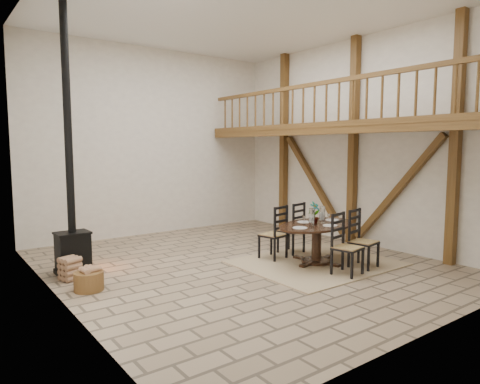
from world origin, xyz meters
TOP-DOWN VIEW (x-y plane):
  - ground at (0.00, 0.00)m, footprint 8.00×8.00m
  - room_shell at (1.19, 0.00)m, footprint 7.02×8.02m
  - rug at (1.25, -0.85)m, footprint 3.00×2.50m
  - dining_table at (1.25, -0.84)m, footprint 2.17×2.37m
  - wood_stove at (-2.93, 1.39)m, footprint 0.63×0.49m
  - log_basket at (-3.00, 0.24)m, footprint 0.48×0.48m
  - log_stack at (-3.10, 0.99)m, footprint 0.39×0.40m

SIDE VIEW (x-z plane):
  - ground at x=0.00m, z-range 0.00..0.00m
  - rug at x=1.25m, z-range 0.00..0.02m
  - log_basket at x=-3.00m, z-range -0.03..0.37m
  - log_stack at x=-3.10m, z-range 0.00..0.42m
  - dining_table at x=1.25m, z-range -0.18..1.09m
  - wood_stove at x=-2.93m, z-range -1.36..3.64m
  - room_shell at x=1.19m, z-range 0.51..5.52m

